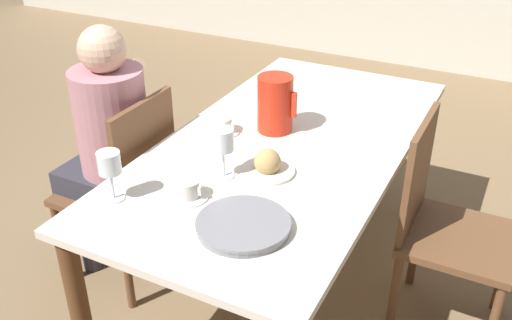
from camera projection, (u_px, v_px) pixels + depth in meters
name	position (u px, v px, depth m)	size (l,w,h in m)	color
ground_plane	(282.00, 282.00, 2.65)	(20.00, 20.00, 0.00)	#7F6647
dining_table	(286.00, 162.00, 2.34)	(0.90, 1.81, 0.74)	silver
chair_person_side	(126.00, 187.00, 2.47)	(0.42, 0.42, 0.91)	brown
chair_opposite	(443.00, 224.00, 2.23)	(0.42, 0.42, 0.91)	brown
person_seated	(108.00, 136.00, 2.42)	(0.39, 0.41, 1.18)	#33333D
red_pitcher	(275.00, 104.00, 2.32)	(0.17, 0.15, 0.24)	red
wine_glass_water	(223.00, 142.00, 1.98)	(0.08, 0.08, 0.19)	white
wine_glass_juice	(109.00, 166.00, 1.86)	(0.08, 0.08, 0.18)	white
teacup_near_person	(187.00, 190.00, 1.92)	(0.14, 0.14, 0.07)	silver
teacup_across	(222.00, 126.00, 2.35)	(0.14, 0.14, 0.07)	silver
serving_tray	(243.00, 225.00, 1.77)	(0.30, 0.30, 0.03)	gray
bread_plate	(267.00, 165.00, 2.06)	(0.20, 0.20, 0.10)	silver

